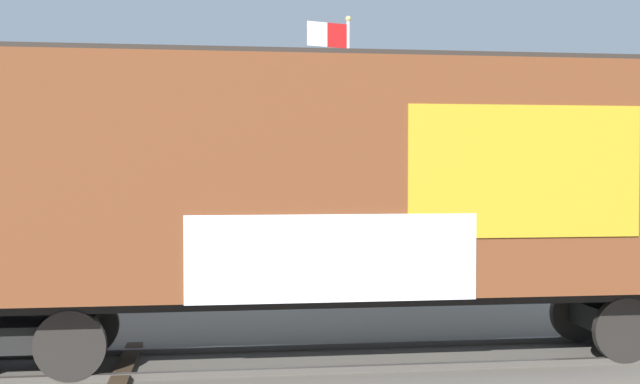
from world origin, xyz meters
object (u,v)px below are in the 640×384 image
Objects in this scene: freight_car at (351,182)px; parked_car_red at (79,257)px; flagpole at (340,102)px; parked_car_tan at (390,251)px.

freight_car is 8.25m from parked_car_red.
flagpole is at bearing 42.75° from parked_car_red.
freight_car is at bearing -57.79° from parked_car_red.
parked_car_tan is at bearing 68.75° from freight_car.
flagpole is 1.71× the size of parked_car_red.
freight_car is 3.22× the size of parked_car_red.
parked_car_tan is (2.71, 6.96, -1.73)m from freight_car.
parked_car_red is 7.01m from parked_car_tan.
parked_car_red is at bearing 122.21° from freight_car.
parked_car_tan is (7.01, 0.13, -0.04)m from parked_car_red.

